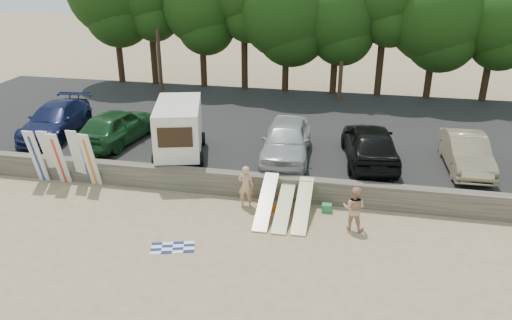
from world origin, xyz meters
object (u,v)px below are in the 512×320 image
object	(u,v)px
car_4	(466,152)
beachgoer_a	(246,186)
beachgoer_b	(354,208)
box_trailer	(179,127)
car_0	(55,120)
cooler	(327,208)
car_3	(370,143)
car_2	(286,140)
car_1	(117,126)

from	to	relation	value
car_4	beachgoer_a	bearing A→B (deg)	-158.15
car_4	beachgoer_b	distance (m)	6.82
box_trailer	car_0	distance (m)	7.40
box_trailer	cooler	xyz separation A→B (m)	(7.00, -2.80, -1.93)
cooler	car_3	bearing A→B (deg)	66.78
car_3	box_trailer	bearing A→B (deg)	-1.28
car_4	car_2	bearing A→B (deg)	-179.43
car_1	car_3	size ratio (longest dim) A/B	0.95
car_1	car_2	distance (m)	8.44
car_2	cooler	xyz separation A→B (m)	(2.14, -3.45, -1.42)
beachgoer_b	car_2	bearing A→B (deg)	-43.79
beachgoer_b	cooler	xyz separation A→B (m)	(-1.03, 1.14, -0.70)
beachgoer_a	beachgoer_b	bearing A→B (deg)	166.54
box_trailer	car_4	distance (m)	12.71
car_3	beachgoer_a	distance (m)	6.20
car_1	cooler	bearing A→B (deg)	169.30
beachgoer_a	cooler	size ratio (longest dim) A/B	4.58
car_4	box_trailer	bearing A→B (deg)	-177.58
car_0	beachgoer_a	bearing A→B (deg)	-28.21
car_2	car_3	world-z (taller)	car_3
car_0	beachgoer_b	size ratio (longest dim) A/B	3.15
car_0	car_3	size ratio (longest dim) A/B	1.02
car_0	car_4	bearing A→B (deg)	-7.59
car_1	beachgoer_a	distance (m)	8.37
car_1	car_2	xyz separation A→B (m)	(8.43, -0.37, 0.02)
car_3	beachgoer_a	size ratio (longest dim) A/B	3.06
beachgoer_b	beachgoer_a	bearing A→B (deg)	-1.62
car_3	car_0	bearing A→B (deg)	-9.48
box_trailer	car_1	size ratio (longest dim) A/B	0.84
car_4	cooler	distance (m)	6.95
car_4	beachgoer_b	xyz separation A→B (m)	(-4.63, -4.97, -0.59)
car_3	cooler	xyz separation A→B (m)	(-1.57, -3.72, -1.45)
car_3	car_4	distance (m)	4.10
car_1	car_2	bearing A→B (deg)	-173.35
box_trailer	car_1	world-z (taller)	box_trailer
beachgoer_b	box_trailer	bearing A→B (deg)	-14.54
car_1	beachgoer_a	size ratio (longest dim) A/B	2.91
car_0	cooler	xyz separation A→B (m)	(14.22, -4.29, -1.32)
car_2	beachgoer_a	distance (m)	3.82
cooler	beachgoer_b	bearing A→B (deg)	-48.43
car_0	beachgoer_b	xyz separation A→B (m)	(15.25, -5.43, -0.63)
car_4	cooler	bearing A→B (deg)	-148.15
car_4	beachgoer_b	world-z (taller)	car_4
box_trailer	car_3	world-z (taller)	box_trailer
car_2	beachgoer_a	bearing A→B (deg)	-110.05
car_0	beachgoer_a	world-z (taller)	car_0
car_2	beachgoer_b	world-z (taller)	car_2
beachgoer_b	car_1	bearing A→B (deg)	-11.54
car_4	beachgoer_a	size ratio (longest dim) A/B	2.62
box_trailer	beachgoer_a	xyz separation A→B (m)	(3.77, -2.94, -1.22)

